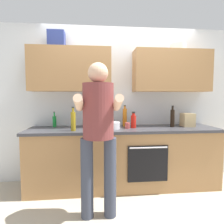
% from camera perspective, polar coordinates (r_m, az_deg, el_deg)
% --- Properties ---
extents(ground_plane, '(12.00, 12.00, 0.00)m').
position_cam_1_polar(ground_plane, '(3.13, 3.50, -21.32)').
color(ground_plane, '#B2A893').
extents(back_wall_unit, '(4.00, 0.38, 2.50)m').
position_cam_1_polar(back_wall_unit, '(3.09, 2.74, 7.05)').
color(back_wall_unit, silver).
rests_on(back_wall_unit, ground).
extents(counter, '(2.84, 0.67, 0.90)m').
position_cam_1_polar(counter, '(2.96, 3.56, -13.43)').
color(counter, '#A37547').
rests_on(counter, ground).
extents(person_standing, '(0.49, 0.45, 1.73)m').
position_cam_1_polar(person_standing, '(2.10, -4.13, -4.66)').
color(person_standing, '#383D4C').
rests_on(person_standing, ground).
extents(bottle_soy, '(0.06, 0.06, 0.33)m').
position_cam_1_polar(bottle_soy, '(3.08, 17.72, -1.68)').
color(bottle_soy, black).
rests_on(bottle_soy, counter).
extents(bottle_hotsauce, '(0.08, 0.08, 0.24)m').
position_cam_1_polar(bottle_hotsauce, '(2.86, 6.48, -2.70)').
color(bottle_hotsauce, red).
rests_on(bottle_hotsauce, counter).
extents(bottle_syrup, '(0.07, 0.07, 0.23)m').
position_cam_1_polar(bottle_syrup, '(2.72, -5.36, -3.25)').
color(bottle_syrup, '#8C4C14').
rests_on(bottle_syrup, counter).
extents(bottle_oil, '(0.07, 0.07, 0.33)m').
position_cam_1_polar(bottle_oil, '(2.65, -11.60, -2.62)').
color(bottle_oil, olive).
rests_on(bottle_oil, counter).
extents(bottle_juice, '(0.07, 0.07, 0.34)m').
position_cam_1_polar(bottle_juice, '(3.03, 3.86, -1.50)').
color(bottle_juice, orange).
rests_on(bottle_juice, counter).
extents(bottle_soda, '(0.06, 0.06, 0.24)m').
position_cam_1_polar(bottle_soda, '(3.09, -16.93, -2.65)').
color(bottle_soda, '#198C33').
rests_on(bottle_soda, counter).
extents(cup_ceramic, '(0.07, 0.07, 0.08)m').
position_cam_1_polar(cup_ceramic, '(2.81, 4.68, -4.10)').
color(cup_ceramic, '#BF4C47').
rests_on(cup_ceramic, counter).
extents(mixing_bowl, '(0.28, 0.28, 0.10)m').
position_cam_1_polar(mixing_bowl, '(2.79, -0.42, -4.03)').
color(mixing_bowl, silver).
rests_on(mixing_bowl, counter).
extents(grocery_bag_bread, '(0.18, 0.21, 0.21)m').
position_cam_1_polar(grocery_bag_bread, '(3.23, 21.76, -2.20)').
color(grocery_bag_bread, tan).
rests_on(grocery_bag_bread, counter).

